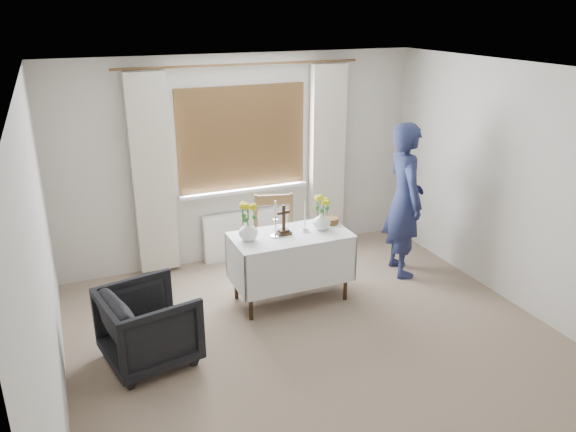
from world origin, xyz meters
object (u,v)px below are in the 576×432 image
(wooden_chair, at_px, (276,243))
(person, at_px, (404,200))
(armchair, at_px, (149,326))
(flower_vase_left, at_px, (248,230))
(flower_vase_right, at_px, (322,220))
(altar_table, at_px, (291,267))
(wooden_cross, at_px, (284,220))

(wooden_chair, bearing_deg, person, 4.78)
(armchair, bearing_deg, wooden_chair, -70.61)
(flower_vase_left, bearing_deg, flower_vase_right, -1.71)
(altar_table, relative_size, person, 0.69)
(person, height_order, flower_vase_left, person)
(flower_vase_right, bearing_deg, person, 6.15)
(altar_table, bearing_deg, wooden_chair, 91.56)
(altar_table, height_order, armchair, altar_table)
(flower_vase_left, bearing_deg, armchair, -153.22)
(altar_table, bearing_deg, armchair, -161.08)
(flower_vase_right, bearing_deg, altar_table, -179.29)
(wooden_cross, height_order, flower_vase_right, wooden_cross)
(altar_table, relative_size, flower_vase_left, 5.87)
(armchair, xyz_separation_m, flower_vase_right, (1.95, 0.55, 0.51))
(altar_table, bearing_deg, flower_vase_right, 0.71)
(armchair, distance_m, flower_vase_left, 1.38)
(person, relative_size, flower_vase_left, 8.55)
(armchair, bearing_deg, wooden_cross, -80.73)
(altar_table, distance_m, armchair, 1.68)
(armchair, height_order, wooden_cross, wooden_cross)
(flower_vase_right, bearing_deg, wooden_chair, 133.24)
(altar_table, xyz_separation_m, wooden_cross, (-0.07, 0.03, 0.54))
(armchair, bearing_deg, person, -89.06)
(wooden_cross, distance_m, flower_vase_left, 0.39)
(armchair, distance_m, person, 3.19)
(wooden_cross, bearing_deg, armchair, -163.41)
(altar_table, relative_size, flower_vase_right, 6.16)
(flower_vase_left, bearing_deg, person, 2.86)
(wooden_chair, relative_size, flower_vase_left, 4.83)
(person, relative_size, wooden_cross, 5.58)
(altar_table, height_order, wooden_chair, wooden_chair)
(altar_table, distance_m, flower_vase_right, 0.60)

